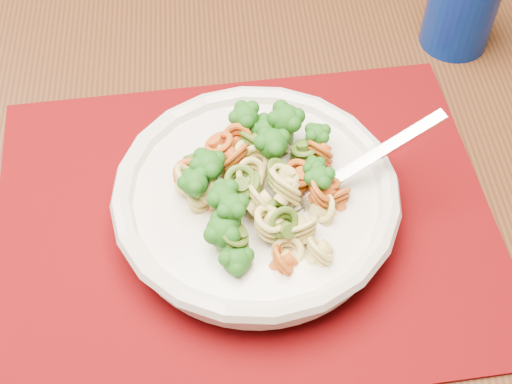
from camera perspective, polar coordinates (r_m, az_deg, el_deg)
name	(u,v)px	position (r m, az deg, el deg)	size (l,w,h in m)	color
dining_table	(196,246)	(0.79, -4.86, -4.31)	(1.52, 1.24, 0.75)	#4D2D15
placemat	(245,220)	(0.66, -0.85, -2.27)	(0.46, 0.36, 0.00)	#5E040A
pasta_bowl	(256,199)	(0.64, 0.00, -0.55)	(0.26, 0.26, 0.05)	silver
pasta_broccoli_heap	(256,188)	(0.63, 0.00, 0.33)	(0.22, 0.22, 0.06)	#D7C06A
fork	(312,194)	(0.63, 4.50, -0.13)	(0.19, 0.02, 0.01)	silver
tumbler	(462,7)	(0.83, 16.13, 14.01)	(0.08, 0.08, 0.10)	navy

